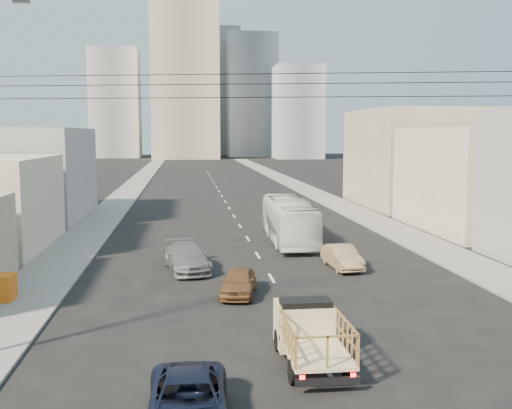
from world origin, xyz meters
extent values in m
plane|color=black|center=(0.00, 0.00, 0.00)|extent=(420.00, 420.00, 0.00)
cube|color=gray|center=(-11.75, 70.00, 0.06)|extent=(3.50, 180.00, 0.12)
cube|color=gray|center=(11.75, 70.00, 0.06)|extent=(3.50, 180.00, 0.12)
cube|color=silver|center=(0.00, 2.00, 0.01)|extent=(0.15, 2.00, 0.01)
cube|color=silver|center=(0.00, 8.00, 0.01)|extent=(0.15, 2.00, 0.01)
cube|color=silver|center=(0.00, 14.00, 0.01)|extent=(0.15, 2.00, 0.01)
cube|color=silver|center=(0.00, 20.00, 0.01)|extent=(0.15, 2.00, 0.01)
cube|color=silver|center=(0.00, 26.00, 0.01)|extent=(0.15, 2.00, 0.01)
cube|color=silver|center=(0.00, 32.00, 0.01)|extent=(0.15, 2.00, 0.01)
cube|color=silver|center=(0.00, 38.00, 0.01)|extent=(0.15, 2.00, 0.01)
cube|color=silver|center=(0.00, 44.00, 0.01)|extent=(0.15, 2.00, 0.01)
cube|color=silver|center=(0.00, 50.00, 0.01)|extent=(0.15, 2.00, 0.01)
cube|color=silver|center=(0.00, 56.00, 0.01)|extent=(0.15, 2.00, 0.01)
cube|color=silver|center=(0.00, 62.00, 0.01)|extent=(0.15, 2.00, 0.01)
cube|color=silver|center=(0.00, 68.00, 0.01)|extent=(0.15, 2.00, 0.01)
cube|color=silver|center=(0.00, 74.00, 0.01)|extent=(0.15, 2.00, 0.01)
cube|color=silver|center=(0.00, 80.00, 0.01)|extent=(0.15, 2.00, 0.01)
cube|color=silver|center=(0.00, 86.00, 0.01)|extent=(0.15, 2.00, 0.01)
cube|color=silver|center=(0.00, 92.00, 0.01)|extent=(0.15, 2.00, 0.01)
cube|color=silver|center=(0.00, 98.00, 0.01)|extent=(0.15, 2.00, 0.01)
cube|color=silver|center=(0.00, 104.00, 0.01)|extent=(0.15, 2.00, 0.01)
cube|color=beige|center=(-0.41, 1.45, 0.70)|extent=(1.90, 3.00, 0.12)
cube|color=beige|center=(-0.41, 3.45, 0.95)|extent=(1.90, 1.60, 1.50)
cube|color=black|center=(-0.41, 3.20, 1.55)|extent=(1.70, 0.90, 0.70)
cube|color=#2D2D33|center=(-0.41, -0.10, 0.40)|extent=(1.90, 0.12, 0.22)
cube|color=#FF0C0C|center=(-1.16, -0.10, 0.55)|extent=(0.15, 0.05, 0.12)
cube|color=#FF0C0C|center=(0.34, -0.10, 0.55)|extent=(0.15, 0.05, 0.12)
cylinder|color=black|center=(-1.26, 3.55, 0.38)|extent=(0.25, 0.76, 0.76)
cylinder|color=black|center=(0.44, 3.55, 0.38)|extent=(0.25, 0.76, 0.76)
cylinder|color=black|center=(-1.26, 0.75, 0.38)|extent=(0.25, 0.76, 0.76)
cylinder|color=black|center=(0.44, 0.75, 0.38)|extent=(0.25, 0.76, 0.76)
imported|color=black|center=(-4.43, -1.48, 0.64)|extent=(2.20, 4.62, 1.27)
imported|color=silver|center=(2.72, 24.31, 1.52)|extent=(2.85, 11.00, 3.05)
imported|color=brown|center=(-2.01, 10.94, 0.64)|extent=(2.21, 3.98, 1.28)
imported|color=#917354|center=(4.26, 15.84, 0.65)|extent=(1.64, 4.01, 1.29)
imported|color=slate|center=(-4.38, 16.32, 0.73)|extent=(2.87, 5.33, 1.47)
cube|color=#2D2D33|center=(-9.50, 4.00, 11.70)|extent=(0.50, 0.25, 0.15)
cylinder|color=black|center=(0.00, 1.50, 9.30)|extent=(23.01, 5.02, 0.02)
cylinder|color=black|center=(0.00, 1.50, 9.00)|extent=(23.01, 5.02, 0.02)
cylinder|color=black|center=(0.00, 1.50, 8.60)|extent=(23.01, 5.02, 0.02)
cube|color=#C2B69C|center=(19.50, 28.00, 4.00)|extent=(11.00, 14.00, 8.00)
cube|color=tan|center=(20.00, 44.00, 5.00)|extent=(12.00, 16.00, 10.00)
cube|color=gray|center=(-19.50, 39.00, 4.00)|extent=(12.00, 16.00, 8.00)
cube|color=#9D947A|center=(-4.00, 170.00, 30.00)|extent=(20.00, 20.00, 60.00)
cube|color=gray|center=(18.00, 185.00, 20.00)|extent=(16.00, 16.00, 40.00)
cube|color=gray|center=(-26.00, 180.00, 17.00)|extent=(15.00, 15.00, 34.00)
cube|color=gray|center=(6.00, 200.00, 22.00)|extent=(18.00, 18.00, 44.00)
cube|color=gray|center=(30.00, 165.00, 14.00)|extent=(14.00, 14.00, 28.00)
camera|label=1|loc=(-4.42, -16.26, 7.50)|focal=42.00mm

